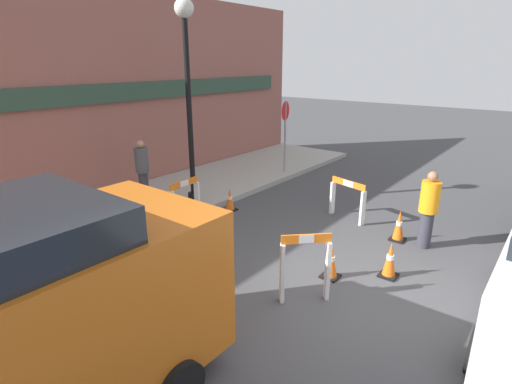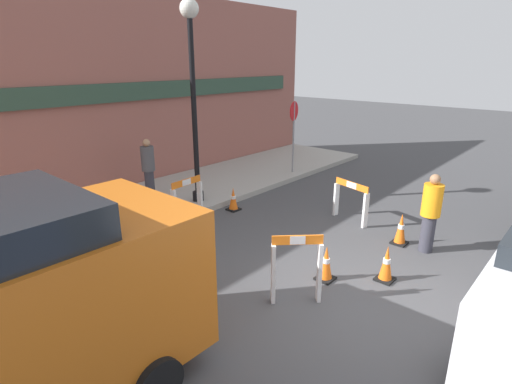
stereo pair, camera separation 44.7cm
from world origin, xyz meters
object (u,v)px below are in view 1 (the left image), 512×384
object	(u,v)px
streetlamp_post	(188,77)
stop_sign	(285,125)
person_pedestrian	(142,169)
person_worker	(428,208)

from	to	relation	value
streetlamp_post	stop_sign	world-z (taller)	streetlamp_post
streetlamp_post	person_pedestrian	world-z (taller)	streetlamp_post
streetlamp_post	stop_sign	distance (m)	4.21
stop_sign	person_worker	size ratio (longest dim) A/B	1.42
person_worker	person_pedestrian	size ratio (longest dim) A/B	1.01
streetlamp_post	stop_sign	bearing A→B (deg)	-2.48
stop_sign	person_pedestrian	bearing A→B (deg)	-27.33
stop_sign	person_pedestrian	distance (m)	4.83
streetlamp_post	person_worker	size ratio (longest dim) A/B	3.02
streetlamp_post	person_pedestrian	distance (m)	2.61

